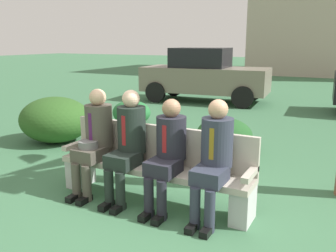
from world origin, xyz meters
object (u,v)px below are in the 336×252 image
shrub_mid_lawn (224,136)px  seated_man_leftmost (95,136)px  shrub_near_bench (132,112)px  seated_man_centerleft (128,140)px  shrub_far_lawn (55,120)px  seated_man_rightmost (214,154)px  seated_man_centerright (168,149)px  park_bench (155,165)px  parked_car_near (204,75)px

shrub_mid_lawn → seated_man_leftmost: bearing=-110.9°
shrub_near_bench → seated_man_centerleft: bearing=-57.2°
seated_man_leftmost → seated_man_centerleft: seated_man_centerleft is taller
shrub_mid_lawn → shrub_far_lawn: bearing=-165.3°
seated_man_leftmost → seated_man_rightmost: bearing=0.2°
seated_man_leftmost → shrub_mid_lawn: (0.89, 2.34, -0.42)m
seated_man_centerright → shrub_near_bench: (-2.75, 3.44, -0.43)m
park_bench → shrub_mid_lawn: 2.21m
parked_car_near → seated_man_centerright: bearing=-70.9°
seated_man_rightmost → shrub_far_lawn: 4.07m
seated_man_centerleft → seated_man_rightmost: bearing=-0.2°
seated_man_centerleft → seated_man_centerright: size_ratio=1.05×
park_bench → seated_man_leftmost: 0.85m
shrub_near_bench → parked_car_near: bearing=86.6°
seated_man_leftmost → shrub_mid_lawn: bearing=69.1°
park_bench → seated_man_centerleft: size_ratio=1.81×
seated_man_leftmost → parked_car_near: size_ratio=0.33×
seated_man_leftmost → seated_man_rightmost: size_ratio=1.01×
seated_man_leftmost → parked_car_near: parked_car_near is taller
seated_man_rightmost → parked_car_near: size_ratio=0.32×
seated_man_centerleft → shrub_far_lawn: 3.10m
park_bench → seated_man_centerleft: seated_man_centerleft is taller
seated_man_leftmost → seated_man_rightmost: seated_man_leftmost is taller
seated_man_centerleft → shrub_near_bench: (-2.21, 3.43, -0.46)m
shrub_near_bench → shrub_mid_lawn: (2.61, -1.10, 0.03)m
seated_man_leftmost → parked_car_near: 7.42m
seated_man_centerright → shrub_far_lawn: (-3.22, 1.53, -0.28)m
seated_man_centerleft → shrub_far_lawn: size_ratio=0.97×
seated_man_centerleft → shrub_near_bench: 4.11m
seated_man_leftmost → seated_man_centerleft: 0.49m
shrub_mid_lawn → parked_car_near: 5.50m
park_bench → seated_man_leftmost: (-0.78, -0.13, 0.29)m
seated_man_leftmost → seated_man_centerright: seated_man_leftmost is taller
seated_man_centerleft → shrub_mid_lawn: 2.41m
seated_man_leftmost → shrub_mid_lawn: size_ratio=1.35×
seated_man_centerright → parked_car_near: size_ratio=0.31×
park_bench → seated_man_centerleft: 0.44m
seated_man_rightmost → parked_car_near: (-3.07, 7.26, 0.11)m
seated_man_leftmost → seated_man_centerright: bearing=0.0°
seated_man_leftmost → seated_man_centerright: (1.02, 0.00, -0.02)m
park_bench → parked_car_near: 7.50m
seated_man_centerright → parked_car_near: bearing=109.1°
shrub_near_bench → shrub_far_lawn: size_ratio=0.65×
seated_man_leftmost → shrub_far_lawn: seated_man_leftmost is taller
seated_man_leftmost → shrub_near_bench: seated_man_leftmost is taller
seated_man_centerright → seated_man_leftmost: bearing=-180.0°
park_bench → shrub_far_lawn: park_bench is taller
park_bench → seated_man_centerright: bearing=-29.0°
park_bench → seated_man_centerleft: (-0.29, -0.13, 0.30)m
shrub_near_bench → shrub_far_lawn: bearing=-103.8°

